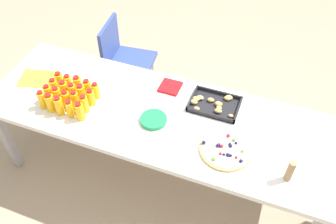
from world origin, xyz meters
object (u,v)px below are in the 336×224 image
at_px(chair_far_left, 123,57).
at_px(juice_bottle_7, 66,99).
at_px(juice_bottle_9, 84,104).
at_px(juice_bottle_18, 87,88).
at_px(juice_bottle_5, 48,94).
at_px(juice_bottle_12, 72,92).
at_px(juice_bottle_13, 81,94).
at_px(juice_bottle_4, 80,111).
at_px(juice_bottle_11, 64,89).
at_px(fruit_pizza, 226,149).
at_px(napkin_stack, 170,87).
at_px(juice_bottle_8, 75,100).
at_px(plate_stack, 154,120).
at_px(paper_folder, 37,78).
at_px(cardboard_tube, 290,171).
at_px(snack_tray, 214,104).
at_px(juice_bottle_17, 78,85).
at_px(juice_bottle_2, 59,106).
at_px(juice_bottle_6, 57,96).
at_px(juice_bottle_15, 59,80).
at_px(juice_bottle_0, 42,100).
at_px(juice_bottle_14, 91,97).
at_px(juice_bottle_19, 96,91).
at_px(juice_bottle_16, 68,83).
at_px(party_table, 158,119).
at_px(juice_bottle_3, 70,109).
at_px(juice_bottle_10, 54,87).

height_order(chair_far_left, juice_bottle_7, juice_bottle_7).
xyz_separation_m(juice_bottle_9, juice_bottle_18, (-0.06, 0.15, -0.00)).
bearing_deg(juice_bottle_5, juice_bottle_12, 28.54).
relative_size(juice_bottle_9, juice_bottle_13, 0.96).
distance_m(chair_far_left, juice_bottle_4, 1.03).
height_order(juice_bottle_11, fruit_pizza, juice_bottle_11).
distance_m(juice_bottle_12, napkin_stack, 0.70).
xyz_separation_m(juice_bottle_5, juice_bottle_8, (0.21, 0.01, 0.00)).
xyz_separation_m(plate_stack, paper_folder, (-0.99, 0.09, -0.01)).
bearing_deg(juice_bottle_11, cardboard_tube, -5.29).
bearing_deg(snack_tray, juice_bottle_7, -159.31).
xyz_separation_m(juice_bottle_17, cardboard_tube, (1.52, -0.22, 0.01)).
height_order(juice_bottle_18, paper_folder, juice_bottle_18).
xyz_separation_m(juice_bottle_2, plate_stack, (0.63, 0.16, -0.05)).
distance_m(chair_far_left, snack_tray, 1.14).
bearing_deg(juice_bottle_5, juice_bottle_6, 1.37).
height_order(juice_bottle_2, juice_bottle_5, juice_bottle_2).
distance_m(juice_bottle_2, plate_stack, 0.65).
bearing_deg(juice_bottle_8, juice_bottle_11, 151.82).
bearing_deg(paper_folder, juice_bottle_12, -12.97).
distance_m(juice_bottle_17, fruit_pizza, 1.15).
bearing_deg(juice_bottle_9, juice_bottle_13, 130.65).
relative_size(juice_bottle_7, juice_bottle_15, 1.00).
bearing_deg(juice_bottle_0, juice_bottle_13, 33.22).
xyz_separation_m(juice_bottle_14, juice_bottle_19, (-0.00, 0.07, 0.00)).
distance_m(chair_far_left, juice_bottle_15, 0.81).
bearing_deg(juice_bottle_14, napkin_stack, 37.53).
xyz_separation_m(juice_bottle_9, juice_bottle_16, (-0.22, 0.16, -0.01)).
xyz_separation_m(juice_bottle_16, napkin_stack, (0.69, 0.27, -0.05)).
relative_size(juice_bottle_11, juice_bottle_17, 0.94).
bearing_deg(chair_far_left, juice_bottle_4, 4.07).
height_order(juice_bottle_4, juice_bottle_18, juice_bottle_4).
height_order(juice_bottle_0, juice_bottle_12, juice_bottle_0).
bearing_deg(juice_bottle_6, party_table, 12.27).
bearing_deg(juice_bottle_16, juice_bottle_9, -35.10).
bearing_deg(juice_bottle_3, juice_bottle_19, 70.93).
height_order(juice_bottle_4, plate_stack, juice_bottle_4).
xyz_separation_m(juice_bottle_5, juice_bottle_19, (0.29, 0.15, -0.01)).
distance_m(juice_bottle_5, juice_bottle_14, 0.30).
bearing_deg(juice_bottle_15, juice_bottle_19, -0.75).
height_order(juice_bottle_3, napkin_stack, juice_bottle_3).
bearing_deg(chair_far_left, juice_bottle_2, -5.12).
height_order(juice_bottle_2, juice_bottle_9, juice_bottle_2).
distance_m(chair_far_left, juice_bottle_12, 0.87).
height_order(juice_bottle_6, juice_bottle_16, juice_bottle_6).
xyz_separation_m(juice_bottle_2, juice_bottle_10, (-0.15, 0.16, -0.01)).
relative_size(snack_tray, napkin_stack, 2.30).
distance_m(juice_bottle_13, napkin_stack, 0.64).
distance_m(juice_bottle_0, juice_bottle_14, 0.33).
bearing_deg(juice_bottle_15, party_table, 0.08).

